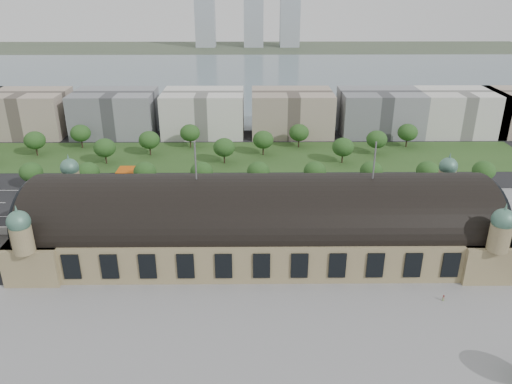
{
  "coord_description": "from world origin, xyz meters",
  "views": [
    {
      "loc": [
        -2.69,
        -143.84,
        83.97
      ],
      "look_at": [
        -1.3,
        16.07,
        14.0
      ],
      "focal_mm": 35.0,
      "sensor_mm": 36.0,
      "label": 1
    }
  ],
  "objects_px": {
    "parked_car_0": "(84,216)",
    "parked_car_1": "(85,215)",
    "parked_car_3": "(80,220)",
    "petrol_station": "(138,171)",
    "traffic_car_3": "(224,198)",
    "parked_car_2": "(62,220)",
    "traffic_car_6": "(450,200)",
    "bus_west": "(215,211)",
    "parked_car_6": "(197,220)",
    "parked_car_4": "(151,215)",
    "traffic_car_2": "(145,203)",
    "pedestrian_0": "(443,298)",
    "traffic_car_4": "(246,205)",
    "parked_car_5": "(210,216)",
    "bus_mid": "(300,204)",
    "bus_east": "(361,204)",
    "traffic_car_1": "(25,198)"
  },
  "relations": [
    {
      "from": "pedestrian_0",
      "to": "parked_car_0",
      "type": "bearing_deg",
      "value": 156.59
    },
    {
      "from": "traffic_car_2",
      "to": "parked_car_6",
      "type": "bearing_deg",
      "value": 56.69
    },
    {
      "from": "parked_car_0",
      "to": "bus_mid",
      "type": "relative_size",
      "value": 0.33
    },
    {
      "from": "traffic_car_6",
      "to": "parked_car_0",
      "type": "relative_size",
      "value": 1.4
    },
    {
      "from": "petrol_station",
      "to": "parked_car_5",
      "type": "distance_m",
      "value": 54.77
    },
    {
      "from": "traffic_car_3",
      "to": "parked_car_5",
      "type": "height_order",
      "value": "parked_car_5"
    },
    {
      "from": "bus_mid",
      "to": "pedestrian_0",
      "type": "height_order",
      "value": "bus_mid"
    },
    {
      "from": "traffic_car_3",
      "to": "parked_car_2",
      "type": "relative_size",
      "value": 1.03
    },
    {
      "from": "parked_car_2",
      "to": "petrol_station",
      "type": "bearing_deg",
      "value": 129.19
    },
    {
      "from": "traffic_car_4",
      "to": "bus_east",
      "type": "xyz_separation_m",
      "value": [
        45.08,
        -1.61,
        0.91
      ]
    },
    {
      "from": "traffic_car_2",
      "to": "parked_car_0",
      "type": "xyz_separation_m",
      "value": [
        -20.68,
        -10.54,
        -0.08
      ]
    },
    {
      "from": "traffic_car_3",
      "to": "traffic_car_6",
      "type": "height_order",
      "value": "traffic_car_3"
    },
    {
      "from": "parked_car_3",
      "to": "bus_west",
      "type": "xyz_separation_m",
      "value": [
        49.43,
        6.0,
        0.77
      ]
    },
    {
      "from": "parked_car_2",
      "to": "parked_car_4",
      "type": "bearing_deg",
      "value": 69.6
    },
    {
      "from": "pedestrian_0",
      "to": "parked_car_5",
      "type": "bearing_deg",
      "value": 144.27
    },
    {
      "from": "pedestrian_0",
      "to": "petrol_station",
      "type": "bearing_deg",
      "value": 139.36
    },
    {
      "from": "traffic_car_4",
      "to": "bus_west",
      "type": "bearing_deg",
      "value": -55.45
    },
    {
      "from": "traffic_car_4",
      "to": "parked_car_1",
      "type": "relative_size",
      "value": 0.78
    },
    {
      "from": "parked_car_1",
      "to": "parked_car_6",
      "type": "xyz_separation_m",
      "value": [
        42.63,
        -4.0,
        0.03
      ]
    },
    {
      "from": "petrol_station",
      "to": "parked_car_1",
      "type": "bearing_deg",
      "value": -106.34
    },
    {
      "from": "traffic_car_6",
      "to": "parked_car_3",
      "type": "xyz_separation_m",
      "value": [
        -143.22,
        -16.36,
        -0.06
      ]
    },
    {
      "from": "traffic_car_1",
      "to": "pedestrian_0",
      "type": "height_order",
      "value": "pedestrian_0"
    },
    {
      "from": "petrol_station",
      "to": "traffic_car_6",
      "type": "relative_size",
      "value": 2.49
    },
    {
      "from": "bus_west",
      "to": "pedestrian_0",
      "type": "relative_size",
      "value": 5.86
    },
    {
      "from": "traffic_car_2",
      "to": "traffic_car_3",
      "type": "bearing_deg",
      "value": 98.11
    },
    {
      "from": "parked_car_1",
      "to": "parked_car_2",
      "type": "bearing_deg",
      "value": -95.86
    },
    {
      "from": "parked_car_6",
      "to": "bus_east",
      "type": "bearing_deg",
      "value": 78.55
    },
    {
      "from": "traffic_car_3",
      "to": "pedestrian_0",
      "type": "relative_size",
      "value": 3.08
    },
    {
      "from": "traffic_car_2",
      "to": "parked_car_6",
      "type": "relative_size",
      "value": 1.02
    },
    {
      "from": "parked_car_0",
      "to": "parked_car_1",
      "type": "bearing_deg",
      "value": 64.14
    },
    {
      "from": "parked_car_0",
      "to": "parked_car_1",
      "type": "relative_size",
      "value": 0.77
    },
    {
      "from": "traffic_car_3",
      "to": "bus_west",
      "type": "xyz_separation_m",
      "value": [
        -2.7,
        -13.05,
        0.68
      ]
    },
    {
      "from": "traffic_car_3",
      "to": "traffic_car_6",
      "type": "relative_size",
      "value": 1.0
    },
    {
      "from": "traffic_car_3",
      "to": "parked_car_4",
      "type": "distance_m",
      "value": 30.8
    },
    {
      "from": "parked_car_4",
      "to": "parked_car_3",
      "type": "bearing_deg",
      "value": -109.2
    },
    {
      "from": "traffic_car_1",
      "to": "petrol_station",
      "type": "bearing_deg",
      "value": -57.72
    },
    {
      "from": "parked_car_1",
      "to": "bus_west",
      "type": "bearing_deg",
      "value": 57.57
    },
    {
      "from": "parked_car_1",
      "to": "bus_east",
      "type": "distance_m",
      "value": 105.95
    },
    {
      "from": "traffic_car_2",
      "to": "parked_car_3",
      "type": "distance_m",
      "value": 25.49
    },
    {
      "from": "parked_car_3",
      "to": "parked_car_1",
      "type": "bearing_deg",
      "value": 137.56
    },
    {
      "from": "traffic_car_3",
      "to": "bus_west",
      "type": "relative_size",
      "value": 0.52
    },
    {
      "from": "parked_car_1",
      "to": "parked_car_3",
      "type": "relative_size",
      "value": 1.24
    },
    {
      "from": "parked_car_3",
      "to": "petrol_station",
      "type": "bearing_deg",
      "value": 129.47
    },
    {
      "from": "petrol_station",
      "to": "parked_car_5",
      "type": "xyz_separation_m",
      "value": [
        35.41,
        -41.74,
        -2.13
      ]
    },
    {
      "from": "traffic_car_2",
      "to": "parked_car_6",
      "type": "distance_m",
      "value": 26.55
    },
    {
      "from": "parked_car_1",
      "to": "parked_car_5",
      "type": "xyz_separation_m",
      "value": [
        47.22,
        -1.45,
        0.09
      ]
    },
    {
      "from": "traffic_car_4",
      "to": "traffic_car_3",
      "type": "bearing_deg",
      "value": -120.36
    },
    {
      "from": "traffic_car_6",
      "to": "parked_car_3",
      "type": "height_order",
      "value": "traffic_car_6"
    },
    {
      "from": "traffic_car_3",
      "to": "parked_car_2",
      "type": "bearing_deg",
      "value": 114.66
    },
    {
      "from": "traffic_car_4",
      "to": "parked_car_6",
      "type": "bearing_deg",
      "value": -49.86
    }
  ]
}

